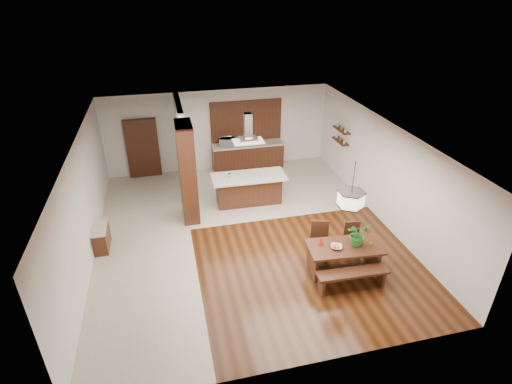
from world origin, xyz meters
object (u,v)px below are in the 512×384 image
object	(u,v)px
dining_chair_right	(353,241)
pendant_lantern	(352,189)
hallway_console	(101,237)
island_cup	(263,174)
fruit_bowl	(336,247)
foliage_plant	(357,234)
microwave	(227,142)
dining_table	(344,252)
dining_chair_left	(320,242)
dining_bench	(352,280)
kitchen_island	(249,189)
range_hood	(248,128)

from	to	relation	value
dining_chair_right	pendant_lantern	size ratio (longest dim) A/B	0.69
hallway_console	island_cup	xyz separation A→B (m)	(4.70, 1.35, 0.67)
pendant_lantern	fruit_bowl	size ratio (longest dim) A/B	4.94
dining_chair_right	foliage_plant	world-z (taller)	foliage_plant
pendant_lantern	microwave	world-z (taller)	pendant_lantern
microwave	dining_table	bearing A→B (deg)	-63.57
dining_table	dining_chair_left	world-z (taller)	dining_chair_left
dining_bench	fruit_bowl	world-z (taller)	fruit_bowl
kitchen_island	pendant_lantern	bearing A→B (deg)	-67.62
dining_table	pendant_lantern	xyz separation A→B (m)	(0.00, 0.00, 1.71)
range_hood	island_cup	distance (m)	1.55
hallway_console	microwave	world-z (taller)	microwave
fruit_bowl	range_hood	world-z (taller)	range_hood
dining_table	hallway_console	bearing A→B (deg)	157.78
dining_chair_left	fruit_bowl	size ratio (longest dim) A/B	3.78
hallway_console	dining_chair_left	size ratio (longest dim) A/B	0.88
dining_chair_right	range_hood	bearing A→B (deg)	128.26
island_cup	foliage_plant	bearing A→B (deg)	-70.15
dining_table	kitchen_island	size ratio (longest dim) A/B	0.79
dining_bench	dining_chair_left	bearing A→B (deg)	105.52
dining_chair_right	kitchen_island	xyz separation A→B (m)	(-1.95, 3.32, 0.03)
island_cup	microwave	size ratio (longest dim) A/B	0.23
foliage_plant	island_cup	bearing A→B (deg)	109.85
dining_table	dining_chair_right	bearing A→B (deg)	45.67
dining_chair_right	island_cup	bearing A→B (deg)	123.25
pendant_lantern	foliage_plant	bearing A→B (deg)	0.98
dining_table	microwave	size ratio (longest dim) A/B	3.45
dining_bench	range_hood	bearing A→B (deg)	107.74
foliage_plant	kitchen_island	bearing A→B (deg)	114.85
dining_chair_right	island_cup	xyz separation A→B (m)	(-1.52, 3.20, 0.53)
range_hood	foliage_plant	bearing A→B (deg)	-65.18
pendant_lantern	kitchen_island	bearing A→B (deg)	111.16
foliage_plant	microwave	distance (m)	6.67
hallway_console	range_hood	xyz separation A→B (m)	(4.27, 1.47, 2.15)
foliage_plant	fruit_bowl	bearing A→B (deg)	-176.18
dining_chair_left	range_hood	size ratio (longest dim) A/B	1.11
range_hood	island_cup	world-z (taller)	range_hood
dining_chair_right	kitchen_island	distance (m)	3.85
kitchen_island	dining_table	bearing A→B (deg)	-67.62
island_cup	microwave	xyz separation A→B (m)	(-0.65, 2.68, 0.11)
dining_chair_right	kitchen_island	world-z (taller)	kitchen_island
dining_bench	island_cup	xyz separation A→B (m)	(-0.99, 4.32, 0.75)
hallway_console	foliage_plant	xyz separation A→B (m)	(6.03, -2.34, 0.69)
island_cup	hallway_console	bearing A→B (deg)	-164.03
microwave	pendant_lantern	bearing A→B (deg)	-63.57
dining_chair_left	foliage_plant	world-z (taller)	foliage_plant
dining_table	island_cup	distance (m)	3.86
range_hood	microwave	distance (m)	2.91
dining_bench	dining_chair_left	distance (m)	1.26
dining_table	pendant_lantern	bearing A→B (deg)	0.00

